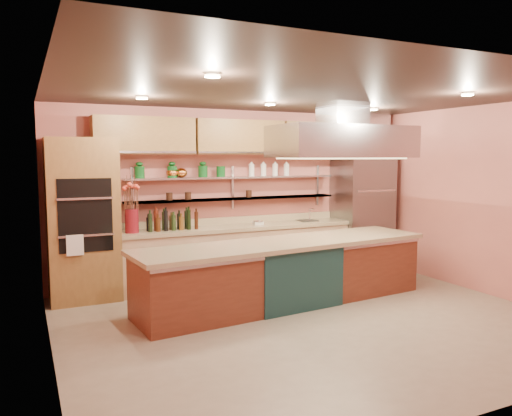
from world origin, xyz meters
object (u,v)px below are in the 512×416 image
island (286,272)px  copper_kettle (181,173)px  kitchen_scale (258,222)px  flower_vase (132,221)px  refrigerator (362,211)px  green_canister (221,171)px

island → copper_kettle: bearing=117.9°
island → kitchen_scale: bearing=75.9°
kitchen_scale → flower_vase: bearing=-159.7°
refrigerator → copper_kettle: 3.39m
kitchen_scale → copper_kettle: bearing=-169.9°
refrigerator → island: bearing=-150.0°
kitchen_scale → green_canister: (-0.56, 0.22, 0.83)m
flower_vase → copper_kettle: (0.83, 0.22, 0.68)m
refrigerator → flower_vase: (-4.13, 0.01, 0.05)m
island → flower_vase: flower_vase is taller
island → kitchen_scale: size_ratio=26.62×
refrigerator → copper_kettle: (-3.30, 0.23, 0.74)m
island → green_canister: green_canister is taller
kitchen_scale → green_canister: size_ratio=0.93×
island → refrigerator: bearing=24.7°
island → copper_kettle: size_ratio=22.74×
flower_vase → kitchen_scale: flower_vase is taller
flower_vase → green_canister: size_ratio=2.06×
copper_kettle → refrigerator: bearing=-4.0°
refrigerator → island: size_ratio=0.50×
refrigerator → copper_kettle: refrigerator is taller
kitchen_scale → copper_kettle: (-1.22, 0.22, 0.81)m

